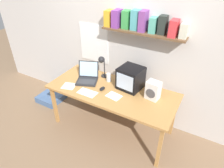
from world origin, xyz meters
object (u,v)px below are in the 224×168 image
at_px(corner_desk, 112,93).
at_px(desk_lamp, 102,63).
at_px(loose_paper_near_monitor, 87,93).
at_px(space_heater, 153,90).
at_px(printed_handout, 114,96).
at_px(floor_cushion, 51,97).
at_px(laptop, 88,76).
at_px(loose_paper_near_laptop, 69,86).
at_px(computer_mouse, 102,89).
at_px(crt_monitor, 131,78).
at_px(juice_glass, 109,78).

bearing_deg(corner_desk, desk_lamp, 142.30).
bearing_deg(loose_paper_near_monitor, space_heater, 21.28).
xyz_separation_m(printed_handout, floor_cushion, (-1.44, 0.18, -0.66)).
bearing_deg(laptop, loose_paper_near_laptop, -137.85).
bearing_deg(space_heater, computer_mouse, -158.90).
bearing_deg(loose_paper_near_monitor, corner_desk, 40.50).
relative_size(crt_monitor, loose_paper_near_monitor, 1.30).
bearing_deg(computer_mouse, loose_paper_near_laptop, -161.04).
bearing_deg(juice_glass, printed_handout, -49.90).
xyz_separation_m(loose_paper_near_laptop, printed_handout, (0.68, 0.11, 0.00)).
xyz_separation_m(computer_mouse, loose_paper_near_monitor, (-0.14, -0.17, -0.01)).
height_order(desk_lamp, computer_mouse, desk_lamp).
height_order(space_heater, printed_handout, space_heater).
distance_m(computer_mouse, printed_handout, 0.22).
bearing_deg(loose_paper_near_monitor, juice_glass, 75.84).
xyz_separation_m(corner_desk, loose_paper_near_monitor, (-0.26, -0.23, 0.06)).
relative_size(laptop, floor_cushion, 0.97).
bearing_deg(space_heater, loose_paper_near_laptop, -156.28).
bearing_deg(printed_handout, laptop, 162.22).
bearing_deg(crt_monitor, loose_paper_near_laptop, -145.61).
bearing_deg(crt_monitor, computer_mouse, -135.46).
relative_size(juice_glass, loose_paper_near_laptop, 0.56).
relative_size(laptop, printed_handout, 1.86).
height_order(loose_paper_near_monitor, printed_handout, same).
bearing_deg(crt_monitor, floor_cushion, -168.32).
bearing_deg(space_heater, juice_glass, -178.87).
bearing_deg(loose_paper_near_monitor, crt_monitor, 41.76).
distance_m(loose_paper_near_laptop, floor_cushion, 1.05).
bearing_deg(laptop, loose_paper_near_monitor, -78.27).
distance_m(desk_lamp, floor_cushion, 1.40).
height_order(juice_glass, floor_cushion, juice_glass).
distance_m(space_heater, loose_paper_near_laptop, 1.20).
height_order(corner_desk, desk_lamp, desk_lamp).
bearing_deg(crt_monitor, juice_glass, -173.07).
relative_size(corner_desk, laptop, 4.45).
relative_size(loose_paper_near_monitor, floor_cushion, 0.64).
height_order(corner_desk, laptop, laptop).
bearing_deg(loose_paper_near_laptop, desk_lamp, 56.75).
xyz_separation_m(crt_monitor, loose_paper_near_laptop, (-0.79, -0.40, -0.15)).
bearing_deg(loose_paper_near_laptop, juice_glass, 43.15).
distance_m(laptop, desk_lamp, 0.30).
bearing_deg(corner_desk, printed_handout, -50.87).
distance_m(juice_glass, computer_mouse, 0.25).
height_order(corner_desk, juice_glass, juice_glass).
bearing_deg(floor_cushion, loose_paper_near_laptop, -20.57).
bearing_deg(floor_cushion, loose_paper_near_monitor, -14.95).
relative_size(corner_desk, loose_paper_near_laptop, 8.17).
bearing_deg(laptop, computer_mouse, -42.09).
height_order(desk_lamp, printed_handout, desk_lamp).
bearing_deg(juice_glass, floor_cushion, -174.17).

